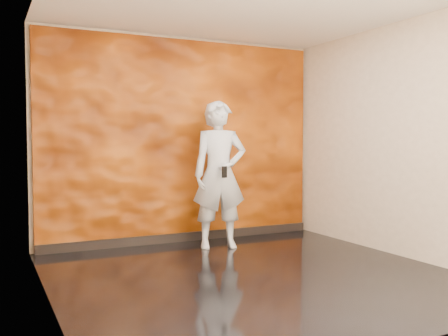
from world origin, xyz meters
TOP-DOWN VIEW (x-y plane):
  - room at (0.00, 0.00)m, footprint 4.02×4.02m
  - feature_wall at (0.00, 1.96)m, footprint 3.90×0.06m
  - baseboard at (0.00, 1.92)m, footprint 3.90×0.04m
  - man at (0.26, 1.35)m, footprint 0.78×0.60m
  - phone at (0.19, 1.07)m, footprint 0.08×0.04m

SIDE VIEW (x-z plane):
  - baseboard at x=0.00m, z-range 0.00..0.12m
  - man at x=0.26m, z-range 0.00..1.90m
  - phone at x=0.19m, z-range 0.93..1.07m
  - feature_wall at x=0.00m, z-range 0.00..2.75m
  - room at x=0.00m, z-range -0.01..2.81m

